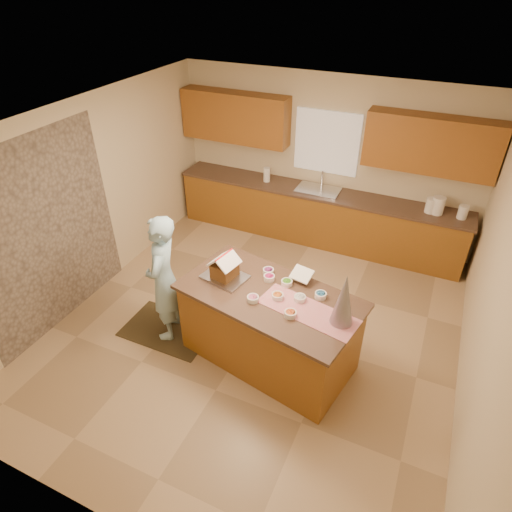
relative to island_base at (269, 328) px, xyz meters
name	(u,v)px	position (x,y,z in m)	size (l,w,h in m)	color
floor	(257,327)	(-0.35, 0.42, -0.48)	(5.50, 5.50, 0.00)	tan
ceiling	(257,127)	(-0.35, 0.42, 2.22)	(5.50, 5.50, 0.00)	silver
wall_back	(326,160)	(-0.35, 3.17, 0.87)	(5.50, 5.50, 0.00)	beige
wall_front	(94,437)	(-0.35, -2.33, 0.87)	(5.50, 5.50, 0.00)	beige
wall_left	(89,201)	(-2.85, 0.42, 0.87)	(5.50, 5.50, 0.00)	beige
wall_right	(492,299)	(2.15, 0.42, 0.87)	(5.50, 5.50, 0.00)	beige
stone_accent	(47,236)	(-2.83, -0.38, 0.77)	(2.50, 2.50, 0.00)	gray
window_curtain	(327,142)	(-0.35, 3.14, 1.17)	(1.05, 0.03, 1.00)	white
back_counter_base	(316,217)	(-0.35, 2.87, -0.04)	(4.80, 0.60, 0.88)	brown
back_counter_top	(318,192)	(-0.35, 2.87, 0.42)	(4.85, 0.63, 0.04)	brown
upper_cabinet_left	(235,117)	(-1.90, 2.99, 1.42)	(1.85, 0.35, 0.80)	#9E5621
upper_cabinet_right	(431,144)	(1.20, 2.99, 1.42)	(1.85, 0.35, 0.80)	#9E5621
sink	(318,193)	(-0.35, 2.87, 0.41)	(0.70, 0.45, 0.12)	silver
faucet	(322,179)	(-0.35, 3.05, 0.58)	(0.03, 0.03, 0.28)	silver
island_base	(269,328)	(0.00, 0.00, 0.00)	(1.95, 0.97, 0.95)	brown
island_top	(270,296)	(0.00, 0.00, 0.50)	(2.03, 1.06, 0.04)	brown
table_runner	(308,311)	(0.48, -0.10, 0.52)	(1.08, 0.39, 0.01)	#B70D24
baking_tray	(225,277)	(-0.59, 0.06, 0.53)	(0.50, 0.37, 0.03)	silver
cookbook	(302,274)	(0.24, 0.37, 0.62)	(0.24, 0.02, 0.19)	white
tinsel_tree	(344,300)	(0.84, -0.11, 0.82)	(0.24, 0.24, 0.60)	#BAB8C6
rug	(168,329)	(-1.40, -0.11, -0.47)	(1.15, 0.75, 0.01)	black
boy	(164,279)	(-1.35, -0.11, 0.39)	(0.62, 0.41, 1.70)	#99C4D9
canister_a	(431,205)	(1.40, 2.87, 0.56)	(0.16, 0.16, 0.22)	white
canister_b	(438,205)	(1.50, 2.87, 0.58)	(0.18, 0.18, 0.27)	white
canister_c	(463,212)	(1.85, 2.87, 0.55)	(0.14, 0.14, 0.20)	white
paper_towel	(267,175)	(-1.26, 2.87, 0.57)	(0.11, 0.11, 0.24)	white
gingerbread_house	(225,268)	(-0.59, 0.06, 0.66)	(0.35, 0.36, 0.31)	brown
candy_bowls	(283,291)	(0.13, 0.07, 0.55)	(0.83, 0.72, 0.06)	silver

